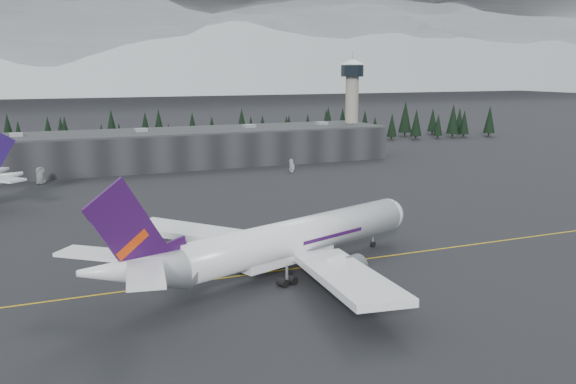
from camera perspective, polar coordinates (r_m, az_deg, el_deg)
name	(u,v)px	position (r m, az deg, el deg)	size (l,w,h in m)	color
ground	(332,260)	(117.11, 3.93, -6.03)	(1400.00, 1400.00, 0.00)	black
taxiline	(337,263)	(115.41, 4.39, -6.29)	(400.00, 0.40, 0.02)	gold
terminal	(170,148)	(231.88, -10.44, 3.85)	(160.00, 30.00, 12.60)	black
control_tower	(352,96)	(260.54, 5.71, 8.51)	(10.00, 10.00, 37.70)	gray
treeline	(149,135)	(267.71, -12.27, 4.96)	(360.00, 20.00, 15.00)	black
mountain_ridge	(42,91)	(1101.03, -21.06, 8.42)	(4400.00, 900.00, 420.00)	white
jet_main	(273,244)	(106.09, -1.31, -4.64)	(65.90, 59.06, 20.01)	white
gse_vehicle_a	(41,182)	(205.84, -21.14, 0.84)	(2.41, 5.22, 1.45)	silver
gse_vehicle_b	(292,170)	(214.15, 0.36, 1.96)	(1.83, 4.54, 1.55)	silver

